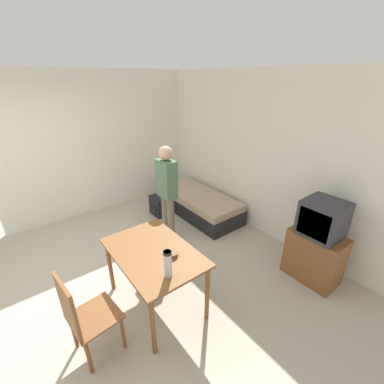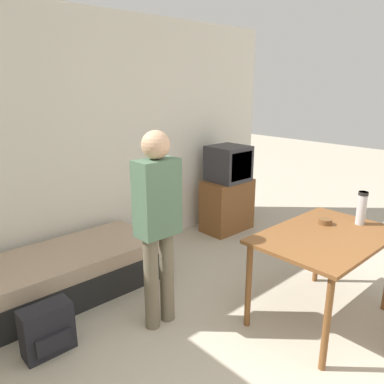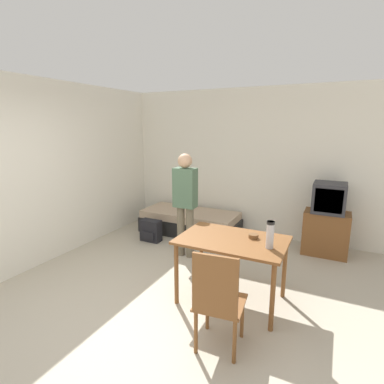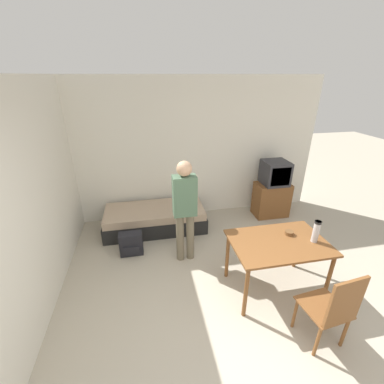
# 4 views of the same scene
# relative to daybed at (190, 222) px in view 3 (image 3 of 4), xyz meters

# --- Properties ---
(ground_plane) EXTENTS (20.00, 20.00, 0.00)m
(ground_plane) POSITION_rel_daybed_xyz_m (0.74, -2.72, -0.21)
(ground_plane) COLOR #B2A893
(wall_back) EXTENTS (5.25, 0.06, 2.70)m
(wall_back) POSITION_rel_daybed_xyz_m (0.74, 0.52, 1.14)
(wall_back) COLOR silver
(wall_back) RESTS_ON ground_plane
(wall_left) EXTENTS (0.06, 4.20, 2.70)m
(wall_left) POSITION_rel_daybed_xyz_m (-1.42, -1.12, 1.14)
(wall_left) COLOR silver
(wall_left) RESTS_ON ground_plane
(daybed) EXTENTS (1.87, 0.81, 0.42)m
(daybed) POSITION_rel_daybed_xyz_m (0.00, 0.00, 0.00)
(daybed) COLOR black
(daybed) RESTS_ON ground_plane
(tv) EXTENTS (0.68, 0.47, 1.17)m
(tv) POSITION_rel_daybed_xyz_m (2.39, 0.07, 0.35)
(tv) COLOR brown
(tv) RESTS_ON ground_plane
(dining_table) EXTENTS (1.21, 0.81, 0.77)m
(dining_table) POSITION_rel_daybed_xyz_m (1.47, -1.84, 0.47)
(dining_table) COLOR brown
(dining_table) RESTS_ON ground_plane
(wooden_chair) EXTENTS (0.48, 0.48, 0.99)m
(wooden_chair) POSITION_rel_daybed_xyz_m (1.63, -2.71, 0.34)
(wooden_chair) COLOR brown
(wooden_chair) RESTS_ON ground_plane
(person_standing) EXTENTS (0.34, 0.22, 1.63)m
(person_standing) POSITION_rel_daybed_xyz_m (0.41, -0.98, 0.74)
(person_standing) COLOR #6B604C
(person_standing) RESTS_ON ground_plane
(thermos_flask) EXTENTS (0.08, 0.08, 0.29)m
(thermos_flask) POSITION_rel_daybed_xyz_m (1.90, -1.92, 0.72)
(thermos_flask) COLOR #B7B7BC
(thermos_flask) RESTS_ON dining_table
(mate_bowl) EXTENTS (0.11, 0.11, 0.05)m
(mate_bowl) POSITION_rel_daybed_xyz_m (1.68, -1.72, 0.59)
(mate_bowl) COLOR brown
(mate_bowl) RESTS_ON dining_table
(backpack) EXTENTS (0.37, 0.21, 0.39)m
(backpack) POSITION_rel_daybed_xyz_m (-0.43, -0.71, -0.02)
(backpack) COLOR black
(backpack) RESTS_ON ground_plane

